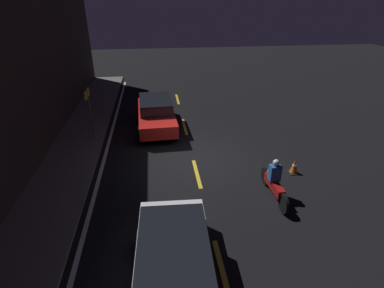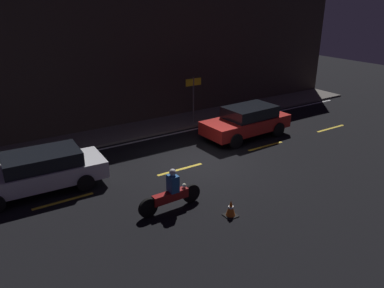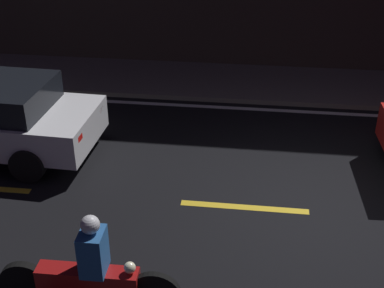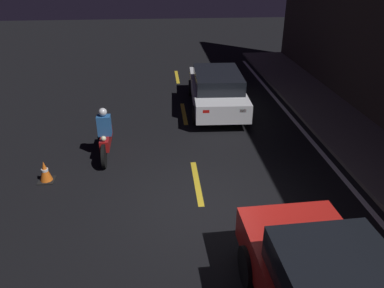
# 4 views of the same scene
# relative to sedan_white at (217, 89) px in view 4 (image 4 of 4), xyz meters

# --- Properties ---
(ground_plane) EXTENTS (56.00, 56.00, 0.00)m
(ground_plane) POSITION_rel_sedan_white_xyz_m (5.94, -1.21, -0.74)
(ground_plane) COLOR black
(lane_dash_a) EXTENTS (2.00, 0.14, 0.01)m
(lane_dash_a) POSITION_rel_sedan_white_xyz_m (-4.06, -1.21, -0.74)
(lane_dash_a) COLOR gold
(lane_dash_a) RESTS_ON ground
(lane_dash_b) EXTENTS (2.00, 0.14, 0.01)m
(lane_dash_b) POSITION_rel_sedan_white_xyz_m (0.44, -1.21, -0.74)
(lane_dash_b) COLOR gold
(lane_dash_b) RESTS_ON ground
(lane_dash_c) EXTENTS (2.00, 0.14, 0.01)m
(lane_dash_c) POSITION_rel_sedan_white_xyz_m (4.94, -1.21, -0.74)
(lane_dash_c) COLOR gold
(lane_dash_c) RESTS_ON ground
(lane_solid_kerb) EXTENTS (25.20, 0.14, 0.01)m
(lane_solid_kerb) POSITION_rel_sedan_white_xyz_m (5.94, 2.46, -0.74)
(lane_solid_kerb) COLOR silver
(lane_solid_kerb) RESTS_ON ground
(sedan_white) EXTENTS (4.62, 2.01, 1.38)m
(sedan_white) POSITION_rel_sedan_white_xyz_m (0.00, 0.00, 0.00)
(sedan_white) COLOR silver
(sedan_white) RESTS_ON ground
(motorcycle) EXTENTS (2.22, 0.37, 1.39)m
(motorcycle) POSITION_rel_sedan_white_xyz_m (3.18, -3.55, -0.18)
(motorcycle) COLOR black
(motorcycle) RESTS_ON ground
(traffic_cone_near) EXTENTS (0.39, 0.39, 0.54)m
(traffic_cone_near) POSITION_rel_sedan_white_xyz_m (4.53, -4.89, -0.47)
(traffic_cone_near) COLOR black
(traffic_cone_near) RESTS_ON ground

